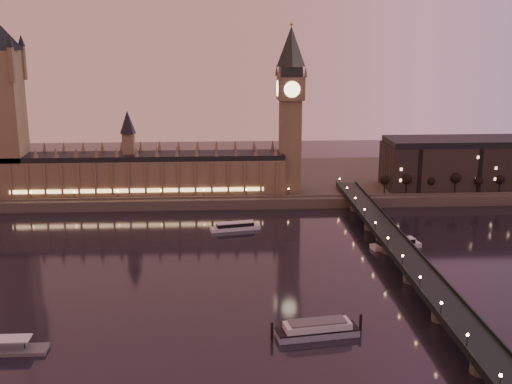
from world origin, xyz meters
TOP-DOWN VIEW (x-y plane):
  - ground at (0.00, 0.00)m, footprint 700.00×700.00m
  - far_embankment at (30.00, 165.00)m, footprint 560.00×130.00m
  - palace_of_westminster at (-40.12, 120.99)m, footprint 180.00×26.62m
  - victoria_tower at (-120.00, 121.00)m, footprint 31.68×31.68m
  - big_ben at (53.99, 120.99)m, footprint 17.68×17.68m
  - westminster_bridge at (91.61, 0.00)m, footprint 13.20×260.00m
  - city_block at (194.94, 130.93)m, footprint 155.00×45.00m
  - bare_tree_0 at (112.65, 109.00)m, footprint 5.64×5.64m
  - bare_tree_1 at (127.31, 109.00)m, footprint 5.64×5.64m
  - bare_tree_2 at (141.96, 109.00)m, footprint 5.64×5.64m
  - bare_tree_3 at (156.61, 109.00)m, footprint 5.64×5.64m
  - bare_tree_4 at (171.26, 109.00)m, footprint 5.64×5.64m
  - bare_tree_5 at (185.91, 109.00)m, footprint 5.64×5.64m
  - cruise_boat_a at (17.96, 59.77)m, footprint 27.68×11.26m
  - cruise_boat_b at (97.17, 25.75)m, footprint 26.18×11.35m
  - moored_barge at (43.89, -66.87)m, footprint 33.43×12.51m

SIDE VIEW (x-z plane):
  - ground at x=0.00m, z-range 0.00..0.00m
  - cruise_boat_a at x=17.96m, z-range -0.26..4.07m
  - cruise_boat_b at x=97.17m, z-range -0.28..4.41m
  - moored_barge at x=43.89m, z-range -0.48..5.71m
  - far_embankment at x=30.00m, z-range 0.00..6.00m
  - westminster_bridge at x=91.61m, z-range -2.13..13.17m
  - bare_tree_0 at x=112.65m, z-range 8.81..20.27m
  - bare_tree_1 at x=127.31m, z-range 8.81..20.27m
  - bare_tree_2 at x=141.96m, z-range 8.81..20.27m
  - bare_tree_3 at x=156.61m, z-range 8.81..20.27m
  - bare_tree_4 at x=171.26m, z-range 8.81..20.27m
  - bare_tree_5 at x=185.91m, z-range 8.81..20.27m
  - palace_of_westminster at x=-40.12m, z-range -4.29..47.71m
  - city_block at x=194.94m, z-range 5.24..39.24m
  - big_ben at x=53.99m, z-range 11.95..115.95m
  - victoria_tower at x=-120.00m, z-range 6.79..124.79m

